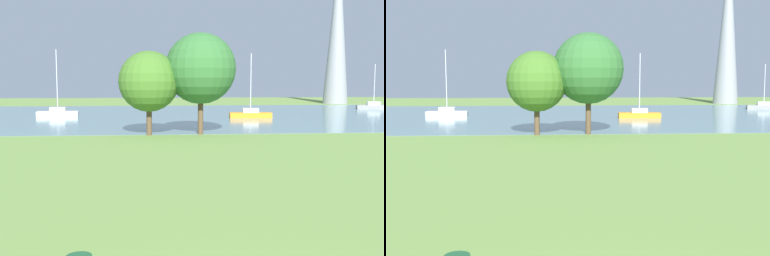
% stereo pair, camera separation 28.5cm
% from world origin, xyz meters
% --- Properties ---
extents(ground_plane, '(160.00, 160.00, 0.00)m').
position_xyz_m(ground_plane, '(0.00, 22.00, 0.00)').
color(ground_plane, olive).
extents(water_surface, '(140.00, 40.00, 0.02)m').
position_xyz_m(water_surface, '(0.00, 50.00, 0.01)').
color(water_surface, slate).
rests_on(water_surface, ground).
extents(sailboat_orange, '(4.89, 1.81, 7.38)m').
position_xyz_m(sailboat_orange, '(9.14, 45.42, 0.47)').
color(sailboat_orange, orange).
rests_on(sailboat_orange, water_surface).
extents(sailboat_gray, '(5.02, 2.68, 6.61)m').
position_xyz_m(sailboat_gray, '(30.35, 58.77, 0.46)').
color(sailboat_gray, gray).
rests_on(sailboat_gray, water_surface).
extents(sailboat_white, '(4.86, 1.71, 7.93)m').
position_xyz_m(sailboat_white, '(-13.45, 49.21, 0.48)').
color(sailboat_white, white).
rests_on(sailboat_white, water_surface).
extents(tree_east_near, '(4.87, 4.87, 6.76)m').
position_xyz_m(tree_east_near, '(-2.35, 29.96, 4.31)').
color(tree_east_near, brown).
rests_on(tree_east_near, ground).
extents(tree_west_far, '(5.75, 5.75, 8.24)m').
position_xyz_m(tree_west_far, '(1.82, 30.16, 5.35)').
color(tree_west_far, brown).
rests_on(tree_west_far, ground).
extents(electricity_pylon, '(6.40, 4.40, 28.29)m').
position_xyz_m(electricity_pylon, '(30.67, 74.42, 14.16)').
color(electricity_pylon, gray).
rests_on(electricity_pylon, ground).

